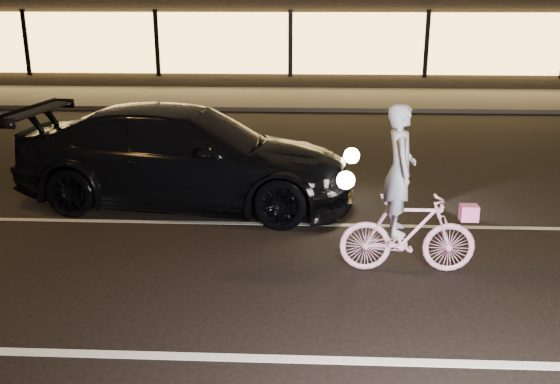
{
  "coord_description": "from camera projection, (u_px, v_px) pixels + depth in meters",
  "views": [
    {
      "loc": [
        0.67,
        -6.46,
        3.19
      ],
      "look_at": [
        0.34,
        0.6,
        0.94
      ],
      "focal_mm": 40.0,
      "sensor_mm": 36.0,
      "label": 1
    }
  ],
  "objects": [
    {
      "name": "ground",
      "position": [
        248.0,
        285.0,
        7.15
      ],
      "size": [
        90.0,
        90.0,
        0.0
      ],
      "primitive_type": "plane",
      "color": "black",
      "rests_on": "ground"
    },
    {
      "name": "lane_stripe_far",
      "position": [
        262.0,
        224.0,
        9.05
      ],
      "size": [
        60.0,
        0.1,
        0.01
      ],
      "primitive_type": "cube",
      "color": "gray",
      "rests_on": "ground"
    },
    {
      "name": "sidewalk",
      "position": [
        288.0,
        98.0,
        19.5
      ],
      "size": [
        30.0,
        4.0,
        0.12
      ],
      "primitive_type": "cube",
      "color": "#383533",
      "rests_on": "ground"
    },
    {
      "name": "lane_stripe_near",
      "position": [
        233.0,
        358.0,
        5.72
      ],
      "size": [
        60.0,
        0.12,
        0.01
      ],
      "primitive_type": "cube",
      "color": "silver",
      "rests_on": "ground"
    },
    {
      "name": "cyclist",
      "position": [
        406.0,
        215.0,
        7.3
      ],
      "size": [
        1.61,
        0.55,
        2.03
      ],
      "rotation": [
        0.0,
        0.0,
        1.57
      ],
      "color": "#E43D90",
      "rests_on": "ground"
    },
    {
      "name": "storefront",
      "position": [
        294.0,
        21.0,
        24.54
      ],
      "size": [
        25.4,
        8.42,
        4.2
      ],
      "color": "black",
      "rests_on": "ground"
    },
    {
      "name": "sedan",
      "position": [
        187.0,
        156.0,
        9.75
      ],
      "size": [
        5.49,
        2.76,
        1.53
      ],
      "rotation": [
        0.0,
        0.0,
        1.45
      ],
      "color": "black",
      "rests_on": "ground"
    }
  ]
}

